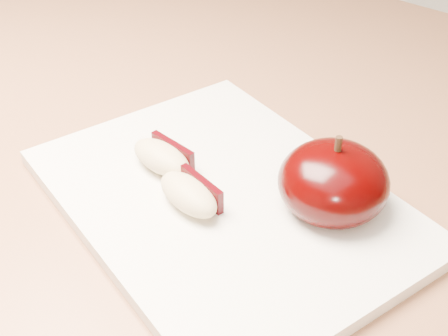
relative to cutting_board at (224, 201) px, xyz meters
The scene contains 4 objects.
cutting_board is the anchor object (origin of this frame).
apple_half 0.08m from the cutting_board, 32.48° to the left, with size 0.09×0.09×0.07m.
apple_wedge_a 0.06m from the cutting_board, behind, with size 0.06×0.03×0.02m.
apple_wedge_b 0.03m from the cutting_board, 115.36° to the right, with size 0.06×0.04×0.02m.
Camera 1 is at (0.22, 0.09, 1.21)m, focal length 50.00 mm.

